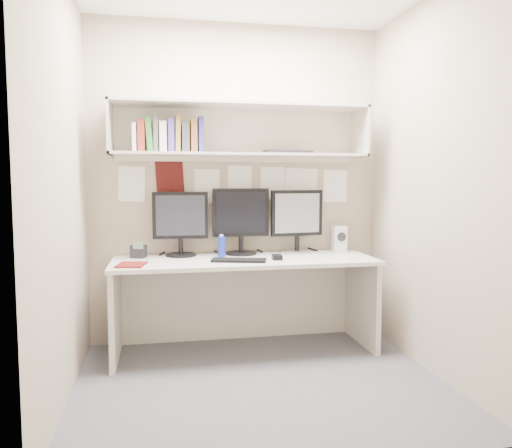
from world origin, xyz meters
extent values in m
cube|color=#4B4B50|center=(0.00, 0.00, 0.00)|extent=(2.40, 2.00, 0.01)
cube|color=tan|center=(0.00, 1.00, 1.30)|extent=(2.40, 0.02, 2.60)
cube|color=tan|center=(0.00, -1.00, 1.30)|extent=(2.40, 0.02, 2.60)
cube|color=tan|center=(-1.20, 0.00, 1.30)|extent=(0.02, 2.00, 2.60)
cube|color=tan|center=(1.20, 0.00, 1.30)|extent=(0.02, 2.00, 2.60)
cube|color=beige|center=(0.00, 0.64, 0.71)|extent=(2.00, 0.70, 0.03)
cube|color=beige|center=(0.00, 0.97, 0.35)|extent=(1.96, 0.02, 0.70)
cube|color=beige|center=(0.00, 0.81, 1.53)|extent=(2.00, 0.38, 0.02)
cube|color=beige|center=(0.00, 0.81, 1.91)|extent=(2.00, 0.38, 0.02)
cube|color=beige|center=(0.00, 0.99, 1.72)|extent=(2.00, 0.02, 0.40)
cube|color=beige|center=(-0.99, 0.81, 1.72)|extent=(0.02, 0.38, 0.40)
cube|color=beige|center=(0.99, 0.81, 1.72)|extent=(0.02, 0.38, 0.40)
cylinder|color=black|center=(-0.47, 0.86, 0.74)|extent=(0.24, 0.24, 0.02)
cylinder|color=black|center=(-0.47, 0.86, 0.81)|extent=(0.04, 0.04, 0.12)
cube|color=black|center=(-0.47, 0.87, 1.05)|extent=(0.44, 0.07, 0.37)
cube|color=black|center=(-0.47, 0.85, 1.05)|extent=(0.38, 0.03, 0.32)
cylinder|color=black|center=(0.01, 0.86, 0.74)|extent=(0.25, 0.25, 0.02)
cylinder|color=black|center=(0.01, 0.86, 0.81)|extent=(0.04, 0.04, 0.13)
cube|color=black|center=(0.01, 0.87, 1.07)|extent=(0.46, 0.04, 0.39)
cube|color=black|center=(0.01, 0.85, 1.07)|extent=(0.40, 0.01, 0.33)
cylinder|color=#A5A5AA|center=(0.48, 0.86, 0.74)|extent=(0.24, 0.24, 0.02)
cylinder|color=black|center=(0.48, 0.86, 0.81)|extent=(0.04, 0.04, 0.12)
cube|color=black|center=(0.48, 0.87, 1.06)|extent=(0.45, 0.09, 0.38)
cube|color=#ADADB2|center=(0.48, 0.85, 1.06)|extent=(0.39, 0.05, 0.32)
cube|color=black|center=(-0.07, 0.50, 0.74)|extent=(0.42, 0.24, 0.02)
cube|color=black|center=(0.23, 0.54, 0.75)|extent=(0.08, 0.12, 0.04)
cube|color=beige|center=(0.85, 0.88, 0.84)|extent=(0.12, 0.12, 0.22)
cylinder|color=black|center=(0.85, 0.82, 0.86)|extent=(0.08, 0.01, 0.08)
cylinder|color=#162797|center=(-0.16, 0.76, 0.81)|extent=(0.06, 0.06, 0.16)
cylinder|color=white|center=(-0.16, 0.76, 0.90)|extent=(0.03, 0.03, 0.02)
cube|color=#5C130F|center=(-0.84, 0.47, 0.74)|extent=(0.23, 0.26, 0.01)
cube|color=black|center=(-0.80, 0.83, 0.78)|extent=(0.13, 0.12, 0.10)
cube|color=#4C6659|center=(-0.80, 0.78, 0.83)|extent=(0.08, 0.03, 0.05)
cube|color=white|center=(-0.81, 0.80, 1.65)|extent=(0.03, 0.18, 0.21)
cube|color=maroon|center=(-0.76, 0.80, 1.66)|extent=(0.05, 0.18, 0.24)
cube|color=#267426|center=(-0.70, 0.80, 1.67)|extent=(0.04, 0.18, 0.26)
cube|color=#4D4D52|center=(-0.66, 0.80, 1.68)|extent=(0.03, 0.18, 0.29)
cube|color=silver|center=(-0.60, 0.80, 1.66)|extent=(0.05, 0.18, 0.23)
cube|color=#48398F|center=(-0.54, 0.80, 1.67)|extent=(0.04, 0.18, 0.25)
cube|color=olive|center=(-0.49, 0.80, 1.68)|extent=(0.04, 0.18, 0.28)
cube|color=#39393B|center=(-0.43, 0.80, 1.65)|extent=(0.06, 0.18, 0.22)
cube|color=brown|center=(-0.37, 0.80, 1.66)|extent=(0.05, 0.18, 0.25)
cube|color=navy|center=(-0.32, 0.80, 1.67)|extent=(0.04, 0.18, 0.27)
cube|color=black|center=(0.39, 0.83, 1.55)|extent=(0.39, 0.17, 0.03)
camera|label=1|loc=(-0.63, -3.10, 1.33)|focal=35.00mm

